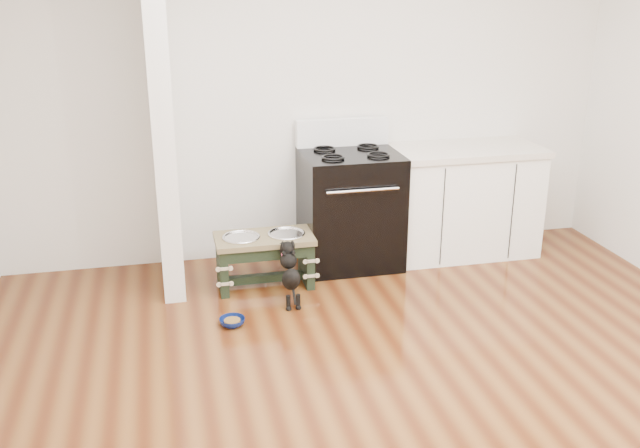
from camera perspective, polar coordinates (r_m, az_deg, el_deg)
The scene contains 8 objects.
ground at distance 4.01m, azimuth 7.16°, elevation -15.02°, with size 5.00×5.00×0.00m, color #481F0C.
room_shell at distance 3.37m, azimuth 8.33°, elevation 8.32°, with size 5.00×5.00×5.00m.
partition_wall at distance 5.26m, azimuth -12.61°, elevation 9.10°, with size 0.15×0.80×2.70m, color silver.
oven_range at distance 5.72m, azimuth 2.42°, elevation 1.38°, with size 0.76×0.69×1.14m.
cabinet_run at distance 6.07m, azimuth 11.34°, elevation 1.83°, with size 1.24×0.64×0.91m.
dog_feeder at distance 5.36m, azimuth -4.46°, elevation -2.14°, with size 0.73×0.39×0.42m.
puppy at distance 5.09m, azimuth -2.41°, elevation -3.83°, with size 0.13×0.38×0.45m.
floor_bowl at distance 4.89m, azimuth -7.04°, elevation -7.78°, with size 0.23×0.23×0.05m.
Camera 1 is at (-1.20, -3.08, 2.27)m, focal length 40.00 mm.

